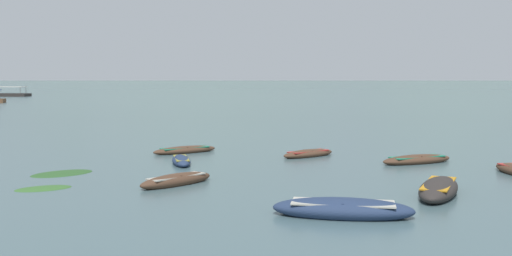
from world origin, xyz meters
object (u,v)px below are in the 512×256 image
Objects in this scene: rowboat_6 at (182,150)px; rowboat_0 at (436,189)px; rowboat_8 at (340,209)px; rowboat_1 at (178,161)px; rowboat_9 at (174,180)px; ferry_1 at (5,95)px; rowboat_5 at (306,154)px; rowboat_3 at (414,160)px.

rowboat_0 is at bearing -48.67° from rowboat_6.
rowboat_8 is at bearing -140.56° from rowboat_0.
rowboat_8 is (6.65, -11.54, 0.07)m from rowboat_1.
rowboat_9 reaches higher than rowboat_1.
ferry_1 reaches higher than rowboat_1.
ferry_1 is (-55.34, 106.47, 0.29)m from rowboat_6.
rowboat_6 is at bearing 167.12° from rowboat_5.
rowboat_5 is (6.83, 2.86, -0.00)m from rowboat_1.
rowboat_5 is at bearing 89.31° from rowboat_8.
rowboat_5 is at bearing 22.74° from rowboat_1.
rowboat_9 is at bearing 167.78° from rowboat_0.
rowboat_5 is 0.87× the size of rowboat_6.
ferry_1 is (-62.52, 108.11, 0.29)m from rowboat_5.
rowboat_1 reaches higher than rowboat_6.
rowboat_3 is 13.26m from rowboat_9.
rowboat_8 is at bearing -60.05° from rowboat_1.
rowboat_5 is (-3.95, 11.01, -0.08)m from rowboat_0.
rowboat_0 is 0.44× the size of ferry_1.
rowboat_5 is 0.74× the size of rowboat_8.
rowboat_8 is at bearing -42.60° from rowboat_9.
rowboat_1 reaches higher than rowboat_5.
rowboat_8 is 137.47m from ferry_1.
rowboat_6 is 0.39× the size of ferry_1.
rowboat_6 is at bearing -62.54° from ferry_1.
rowboat_8 reaches higher than rowboat_5.
rowboat_0 is 1.35× the size of rowboat_9.
rowboat_8 reaches higher than rowboat_6.
rowboat_1 is 4.52m from rowboat_6.
rowboat_0 is 5.34m from rowboat_8.
rowboat_1 is at bearing -85.50° from rowboat_6.
rowboat_6 is (-0.35, 4.50, -0.00)m from rowboat_1.
rowboat_6 is at bearing 113.59° from rowboat_8.
ferry_1 is at bearing 120.04° from rowboat_5.
rowboat_0 reaches higher than rowboat_6.
rowboat_3 is at bearing 1.36° from rowboat_1.
ferry_1 is (-67.96, 110.68, 0.27)m from rowboat_3.
rowboat_1 is 124.17m from ferry_1.
rowboat_8 is (7.01, -16.05, 0.07)m from rowboat_6.
rowboat_3 is at bearing 28.01° from rowboat_9.
rowboat_9 reaches higher than rowboat_5.
ferry_1 is (-55.69, 110.98, 0.29)m from rowboat_1.
rowboat_5 is 10.80m from rowboat_9.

